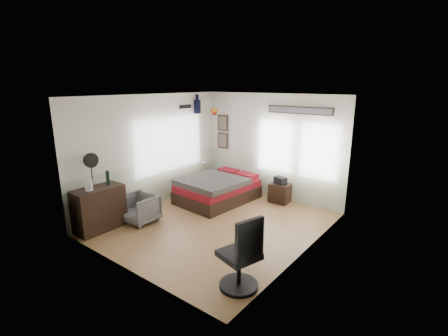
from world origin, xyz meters
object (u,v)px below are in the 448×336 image
at_px(dresser, 99,209).
at_px(task_chair, 242,260).
at_px(armchair, 140,208).
at_px(nightstand, 280,193).
at_px(bed, 217,189).

relative_size(dresser, task_chair, 0.86).
bearing_deg(armchair, task_chair, -13.08).
bearing_deg(nightstand, bed, -147.20).
bearing_deg(bed, dresser, -102.75).
xyz_separation_m(bed, dresser, (-0.86, -2.78, 0.14)).
height_order(dresser, nightstand, dresser).
bearing_deg(dresser, bed, 72.75).
xyz_separation_m(bed, nightstand, (1.31, 0.90, -0.06)).
height_order(dresser, armchair, dresser).
bearing_deg(dresser, armchair, 64.17).
xyz_separation_m(bed, task_chair, (2.61, -2.67, 0.17)).
relative_size(bed, nightstand, 4.25).
height_order(armchair, task_chair, task_chair).
xyz_separation_m(bed, armchair, (-0.51, -2.05, 0.01)).
bearing_deg(armchair, bed, 74.09).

